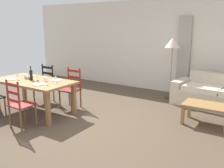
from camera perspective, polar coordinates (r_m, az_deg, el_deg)
ground_plane at (r=5.07m, az=-5.01°, el=-9.25°), size 9.60×9.60×0.02m
wall_far at (r=7.58m, az=10.45°, el=8.71°), size 9.60×0.16×2.70m
curtain_panel_left at (r=7.18m, az=16.26°, el=6.15°), size 0.35×0.08×2.20m
dining_table at (r=5.78m, az=-17.77°, el=0.01°), size 1.90×0.96×0.75m
dining_chair_near_right at (r=5.03m, az=-20.66°, el=-4.38°), size 0.44×0.42×0.96m
dining_chair_far_left at (r=6.61m, az=-15.32°, el=0.13°), size 0.43×0.41×0.96m
dining_chair_far_right at (r=5.97m, az=-9.41°, el=-0.96°), size 0.43×0.41×0.96m
dinner_plate_near_left at (r=5.97m, az=-22.43°, el=0.98°), size 0.24×0.24×0.02m
fork_near_left at (r=6.09m, az=-23.24°, el=1.08°), size 0.03×0.17×0.01m
dinner_plate_near_right at (r=5.27m, az=-16.81°, el=-0.12°), size 0.24×0.24×0.02m
fork_near_right at (r=5.38m, az=-17.84°, el=0.02°), size 0.03×0.17×0.01m
dinner_plate_far_left at (r=6.26m, az=-18.70°, el=1.82°), size 0.24×0.24×0.02m
fork_far_left at (r=6.38m, az=-19.54°, el=1.90°), size 0.02×0.17×0.01m
dinner_plate_far_right at (r=5.59m, az=-12.93°, el=0.88°), size 0.24×0.24×0.02m
fork_far_right at (r=5.70m, az=-13.98°, el=0.99°), size 0.03×0.17×0.01m
wine_bottle at (r=5.78m, az=-18.26°, el=2.04°), size 0.07×0.07×0.32m
wine_glass_near_left at (r=5.91m, az=-21.08°, el=1.98°), size 0.06×0.06×0.16m
wine_glass_near_right at (r=5.23m, az=-15.06°, el=1.04°), size 0.06×0.06×0.16m
wine_glass_far_left at (r=6.09m, az=-18.80°, el=2.48°), size 0.06×0.06×0.16m
wine_glass_far_right at (r=5.39m, az=-12.93°, el=1.51°), size 0.06×0.06×0.16m
coffee_cup_primary at (r=5.56m, az=-15.14°, el=1.06°), size 0.07×0.07×0.09m
coffee_cup_secondary at (r=5.98m, az=-19.42°, el=1.60°), size 0.07×0.07×0.09m
candle_tall at (r=5.90m, az=-18.85°, el=1.84°), size 0.05×0.05×0.28m
candle_short at (r=5.58m, az=-16.87°, el=1.06°), size 0.05×0.05×0.20m
couch at (r=6.39m, az=24.29°, el=-2.75°), size 2.37×1.10×0.80m
coffee_table at (r=5.24m, az=21.14°, el=-5.12°), size 0.90×0.56×0.42m
standing_lamp at (r=6.70m, az=13.86°, el=8.48°), size 0.40×0.40×1.64m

